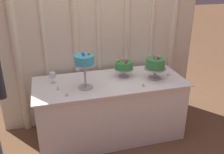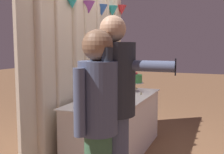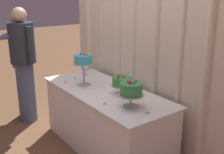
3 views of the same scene
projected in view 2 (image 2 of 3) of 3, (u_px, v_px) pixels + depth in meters
The scene contains 13 objects.
ground_plane at pixel (123, 153), 3.72m from camera, with size 24.00×24.00×0.00m, color brown.
draped_curtain at pixel (86, 60), 3.78m from camera, with size 2.79×0.18×2.43m.
cake_table at pixel (117, 125), 3.71m from camera, with size 1.86×0.78×0.79m.
cake_display_leftmost at pixel (115, 77), 3.29m from camera, with size 0.25×0.25×0.45m.
cake_display_center at pixel (116, 84), 3.87m from camera, with size 0.25×0.25×0.24m.
cake_display_rightmost at pixel (135, 79), 4.14m from camera, with size 0.28×0.28×0.31m.
wine_glass at pixel (85, 98), 3.08m from camera, with size 0.07×0.07×0.13m.
tealight_far_left at pixel (101, 107), 3.06m from camera, with size 0.04×0.04×0.03m.
tealight_near_left at pixel (119, 107), 3.06m from camera, with size 0.04×0.04×0.03m.
tealight_near_right at pixel (141, 94), 3.89m from camera, with size 0.04×0.04×0.03m.
tealight_far_right at pixel (136, 89), 4.36m from camera, with size 0.05×0.05×0.04m.
guest_man_pink_jacket at pixel (113, 113), 2.19m from camera, with size 0.53×0.43×1.72m.
guest_man_dark_suit at pixel (99, 122), 2.03m from camera, with size 0.45×0.74×1.61m.
Camera 2 is at (-3.36, -1.22, 1.48)m, focal length 42.88 mm.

